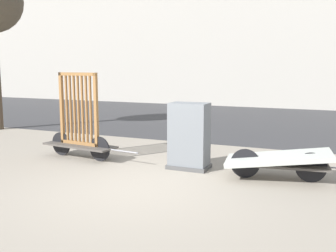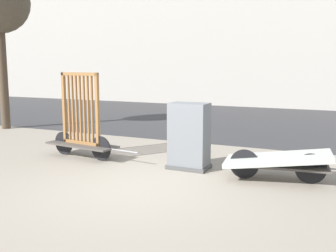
% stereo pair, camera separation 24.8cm
% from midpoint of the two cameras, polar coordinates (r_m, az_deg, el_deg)
% --- Properties ---
extents(ground_plane, '(60.00, 60.00, 0.00)m').
position_cam_midpoint_polar(ground_plane, '(6.74, -4.45, -8.98)').
color(ground_plane, gray).
extents(road_strip, '(56.00, 9.99, 0.01)m').
position_cam_midpoint_polar(road_strip, '(15.23, 12.95, 0.74)').
color(road_strip, '#38383A').
rests_on(road_strip, ground_plane).
extents(building_facade, '(48.00, 4.00, 10.24)m').
position_cam_midpoint_polar(building_facade, '(22.19, 17.49, 16.22)').
color(building_facade, '#B2ADA3').
rests_on(building_facade, ground_plane).
extents(bike_cart_with_bedframe, '(2.48, 0.77, 1.91)m').
position_cam_midpoint_polar(bike_cart_with_bedframe, '(8.97, -11.70, -0.53)').
color(bike_cart_with_bedframe, '#4C4742').
rests_on(bike_cart_with_bedframe, ground_plane).
extents(bike_cart_with_mattress, '(2.54, 1.14, 0.57)m').
position_cam_midpoint_polar(bike_cart_with_mattress, '(7.33, 16.51, -4.85)').
color(bike_cart_with_mattress, '#4C4742').
rests_on(bike_cart_with_mattress, ground_plane).
extents(utility_cabinet, '(0.81, 0.53, 1.33)m').
position_cam_midpoint_polar(utility_cabinet, '(7.85, 3.98, -1.79)').
color(utility_cabinet, '#4C4C4C').
rests_on(utility_cabinet, ground_plane).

